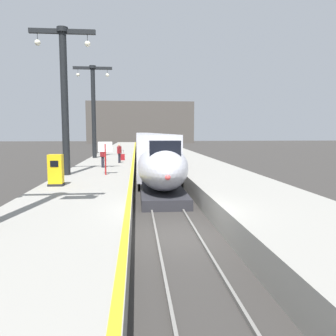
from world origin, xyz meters
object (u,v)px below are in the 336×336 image
Objects in this scene: departure_info_board at (105,151)px; station_column_far at (93,103)px; rolling_suitcase at (123,157)px; passenger_mid_platform at (103,155)px; ticket_machine_yellow at (56,171)px; passenger_near_edge at (103,150)px; station_column_mid at (64,88)px; highspeed_train_main at (146,144)px; passenger_far_waiting at (119,152)px.

station_column_far is at bearing 99.67° from departure_info_board.
departure_info_board is (-0.63, -11.15, 1.20)m from rolling_suitcase.
departure_info_board is at bearing -82.04° from passenger_mid_platform.
passenger_mid_platform is at bearing -79.58° from station_column_far.
ticket_machine_yellow is (-1.49, -8.68, -0.25)m from passenger_mid_platform.
station_column_far is 5.66× the size of passenger_near_edge.
station_column_mid is 6.48m from passenger_mid_platform.
station_column_mid is at bearing -96.84° from passenger_near_edge.
station_column_mid reaches higher than departure_info_board.
highspeed_train_main is 19.68m from rolling_suitcase.
station_column_mid is at bearing -105.75° from rolling_suitcase.
passenger_near_edge is at bearing -103.14° from highspeed_train_main.
passenger_mid_platform is 4.54m from departure_info_board.
highspeed_train_main is 26.47m from passenger_mid_platform.
rolling_suitcase is (3.09, 10.97, -5.18)m from station_column_mid.
station_column_far is 5.66× the size of passenger_mid_platform.
departure_info_board is at bearing -93.19° from passenger_far_waiting.
passenger_near_edge is 10.87m from departure_info_board.
rolling_suitcase is at bearing 79.87° from ticket_machine_yellow.
highspeed_train_main is at bearing 81.18° from passenger_mid_platform.
ticket_machine_yellow is (-0.92, -15.00, -0.25)m from passenger_near_edge.
highspeed_train_main is at bearing 76.86° from passenger_near_edge.
passenger_near_edge is 1.00× the size of passenger_far_waiting.
station_column_mid is at bearing 94.56° from ticket_machine_yellow.
highspeed_train_main reaches higher than ticket_machine_yellow.
passenger_far_waiting is 0.80× the size of departure_info_board.
station_column_far is at bearing 115.22° from passenger_far_waiting.
highspeed_train_main is 30.82m from departure_info_board.
passenger_near_edge is at bearing 86.48° from ticket_machine_yellow.
rolling_suitcase is 15.61m from ticket_machine_yellow.
rolling_suitcase is at bearing 86.69° from passenger_far_waiting.
passenger_near_edge is 6.35m from passenger_mid_platform.
station_column_far is at bearing 109.01° from passenger_near_edge.
rolling_suitcase is (-2.81, -19.47, -0.62)m from highspeed_train_main.
passenger_near_edge is (1.27, 10.61, -4.50)m from station_column_mid.
passenger_mid_platform is (0.57, -6.32, 0.00)m from passenger_near_edge.
passenger_far_waiting is at bearing -64.78° from station_column_far.
rolling_suitcase is at bearing -47.10° from station_column_far.
departure_info_board is (1.19, -10.79, 0.52)m from passenger_near_edge.
highspeed_train_main reaches higher than passenger_near_edge.
station_column_mid is 5.70× the size of ticket_machine_yellow.
rolling_suitcase is (1.25, 6.69, -0.69)m from passenger_mid_platform.
ticket_machine_yellow is (0.35, -18.69, -4.99)m from station_column_far.
passenger_near_edge is 1.06× the size of ticket_machine_yellow.
passenger_far_waiting is at bearing 78.33° from ticket_machine_yellow.
highspeed_train_main is at bearing 81.80° from rolling_suitcase.
passenger_mid_platform is at bearing -84.84° from passenger_near_edge.
highspeed_train_main is 31.34m from station_column_mid.
ticket_machine_yellow is (-2.74, -15.36, 0.44)m from rolling_suitcase.
station_column_far is 4.51× the size of departure_info_board.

